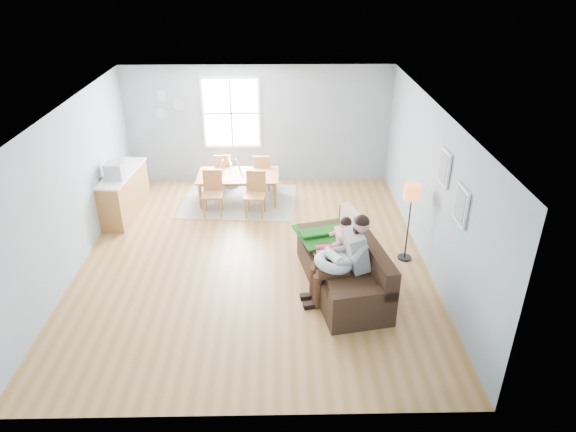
{
  "coord_description": "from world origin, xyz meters",
  "views": [
    {
      "loc": [
        0.46,
        -7.8,
        4.87
      ],
      "look_at": [
        0.6,
        -0.32,
        1.0
      ],
      "focal_mm": 32.0,
      "sensor_mm": 36.0,
      "label": 1
    }
  ],
  "objects_px": {
    "counter": "(124,193)",
    "baby_swing": "(231,183)",
    "sofa": "(346,269)",
    "chair_nw": "(224,170)",
    "dining_table": "(239,188)",
    "chair_sw": "(213,190)",
    "toddler": "(338,239)",
    "father": "(345,257)",
    "chair_ne": "(262,170)",
    "floor_lamp": "(412,198)",
    "storage_cube": "(361,292)",
    "monitor": "(114,171)",
    "chair_se": "(255,191)"
  },
  "relations": [
    {
      "from": "toddler",
      "to": "chair_nw",
      "type": "distance_m",
      "value": 4.3
    },
    {
      "from": "floor_lamp",
      "to": "dining_table",
      "type": "relative_size",
      "value": 0.82
    },
    {
      "from": "counter",
      "to": "baby_swing",
      "type": "relative_size",
      "value": 1.64
    },
    {
      "from": "counter",
      "to": "dining_table",
      "type": "bearing_deg",
      "value": 14.59
    },
    {
      "from": "sofa",
      "to": "floor_lamp",
      "type": "distance_m",
      "value": 1.67
    },
    {
      "from": "toddler",
      "to": "storage_cube",
      "type": "bearing_deg",
      "value": -67.53
    },
    {
      "from": "chair_sw",
      "to": "monitor",
      "type": "relative_size",
      "value": 2.69
    },
    {
      "from": "father",
      "to": "baby_swing",
      "type": "distance_m",
      "value": 4.18
    },
    {
      "from": "dining_table",
      "to": "chair_ne",
      "type": "bearing_deg",
      "value": 48.98
    },
    {
      "from": "sofa",
      "to": "father",
      "type": "xyz_separation_m",
      "value": [
        -0.08,
        -0.34,
        0.46
      ]
    },
    {
      "from": "father",
      "to": "floor_lamp",
      "type": "distance_m",
      "value": 1.76
    },
    {
      "from": "counter",
      "to": "baby_swing",
      "type": "bearing_deg",
      "value": 16.91
    },
    {
      "from": "counter",
      "to": "baby_swing",
      "type": "height_order",
      "value": "counter"
    },
    {
      "from": "chair_se",
      "to": "monitor",
      "type": "distance_m",
      "value": 2.76
    },
    {
      "from": "chair_ne",
      "to": "monitor",
      "type": "height_order",
      "value": "monitor"
    },
    {
      "from": "chair_se",
      "to": "chair_nw",
      "type": "xyz_separation_m",
      "value": [
        -0.77,
        1.26,
        -0.04
      ]
    },
    {
      "from": "floor_lamp",
      "to": "counter",
      "type": "distance_m",
      "value": 5.72
    },
    {
      "from": "floor_lamp",
      "to": "monitor",
      "type": "xyz_separation_m",
      "value": [
        -5.4,
        1.5,
        -0.07
      ]
    },
    {
      "from": "toddler",
      "to": "baby_swing",
      "type": "bearing_deg",
      "value": 122.42
    },
    {
      "from": "floor_lamp",
      "to": "chair_nw",
      "type": "height_order",
      "value": "floor_lamp"
    },
    {
      "from": "counter",
      "to": "baby_swing",
      "type": "distance_m",
      "value": 2.22
    },
    {
      "from": "storage_cube",
      "to": "chair_nw",
      "type": "distance_m",
      "value": 5.05
    },
    {
      "from": "sofa",
      "to": "toddler",
      "type": "height_order",
      "value": "toddler"
    },
    {
      "from": "storage_cube",
      "to": "baby_swing",
      "type": "xyz_separation_m",
      "value": [
        -2.27,
        3.81,
        0.16
      ]
    },
    {
      "from": "dining_table",
      "to": "chair_sw",
      "type": "height_order",
      "value": "chair_sw"
    },
    {
      "from": "toddler",
      "to": "chair_sw",
      "type": "xyz_separation_m",
      "value": [
        -2.3,
        2.5,
        -0.25
      ]
    },
    {
      "from": "toddler",
      "to": "storage_cube",
      "type": "xyz_separation_m",
      "value": [
        0.29,
        -0.7,
        -0.53
      ]
    },
    {
      "from": "storage_cube",
      "to": "chair_sw",
      "type": "xyz_separation_m",
      "value": [
        -2.59,
        3.2,
        0.28
      ]
    },
    {
      "from": "chair_sw",
      "to": "counter",
      "type": "bearing_deg",
      "value": -178.84
    },
    {
      "from": "father",
      "to": "chair_sw",
      "type": "xyz_separation_m",
      "value": [
        -2.34,
        3.04,
        -0.26
      ]
    },
    {
      "from": "chair_sw",
      "to": "floor_lamp",
      "type": "bearing_deg",
      "value": -27.38
    },
    {
      "from": "counter",
      "to": "monitor",
      "type": "distance_m",
      "value": 0.7
    },
    {
      "from": "chair_sw",
      "to": "monitor",
      "type": "height_order",
      "value": "monitor"
    },
    {
      "from": "sofa",
      "to": "chair_nw",
      "type": "xyz_separation_m",
      "value": [
        -2.31,
        3.89,
        0.16
      ]
    },
    {
      "from": "dining_table",
      "to": "chair_sw",
      "type": "relative_size",
      "value": 1.87
    },
    {
      "from": "toddler",
      "to": "baby_swing",
      "type": "distance_m",
      "value": 3.7
    },
    {
      "from": "sofa",
      "to": "storage_cube",
      "type": "distance_m",
      "value": 0.54
    },
    {
      "from": "sofa",
      "to": "chair_se",
      "type": "relative_size",
      "value": 2.58
    },
    {
      "from": "father",
      "to": "dining_table",
      "type": "xyz_separation_m",
      "value": [
        -1.85,
        3.6,
        -0.48
      ]
    },
    {
      "from": "chair_nw",
      "to": "floor_lamp",
      "type": "bearing_deg",
      "value": -41.24
    },
    {
      "from": "toddler",
      "to": "baby_swing",
      "type": "relative_size",
      "value": 0.89
    },
    {
      "from": "storage_cube",
      "to": "counter",
      "type": "xyz_separation_m",
      "value": [
        -4.39,
        3.17,
        0.23
      ]
    },
    {
      "from": "toddler",
      "to": "baby_swing",
      "type": "height_order",
      "value": "toddler"
    },
    {
      "from": "baby_swing",
      "to": "sofa",
      "type": "bearing_deg",
      "value": -57.61
    },
    {
      "from": "chair_se",
      "to": "chair_nw",
      "type": "distance_m",
      "value": 1.47
    },
    {
      "from": "storage_cube",
      "to": "chair_sw",
      "type": "distance_m",
      "value": 4.13
    },
    {
      "from": "monitor",
      "to": "baby_swing",
      "type": "bearing_deg",
      "value": 24.33
    },
    {
      "from": "chair_nw",
      "to": "father",
      "type": "bearing_deg",
      "value": -62.19
    },
    {
      "from": "father",
      "to": "chair_ne",
      "type": "bearing_deg",
      "value": 108.18
    },
    {
      "from": "father",
      "to": "chair_nw",
      "type": "distance_m",
      "value": 4.79
    }
  ]
}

